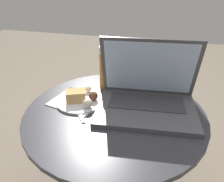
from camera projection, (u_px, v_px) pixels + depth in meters
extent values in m
cylinder|color=#9E9EA3|center=(114.00, 161.00, 0.97)|extent=(0.06, 0.06, 0.50)
cylinder|color=#2D2D33|center=(115.00, 113.00, 0.85)|extent=(0.69, 0.69, 0.02)
cube|color=white|center=(74.00, 103.00, 0.89)|extent=(0.21, 0.17, 0.00)
cube|color=#47474C|center=(146.00, 110.00, 0.83)|extent=(0.40, 0.30, 0.02)
cube|color=#333338|center=(146.00, 102.00, 0.86)|extent=(0.30, 0.15, 0.00)
cube|color=#47474C|center=(149.00, 68.00, 0.85)|extent=(0.38, 0.12, 0.25)
cube|color=silver|center=(149.00, 68.00, 0.85)|extent=(0.35, 0.10, 0.22)
cylinder|color=#C6701E|center=(106.00, 71.00, 0.98)|extent=(0.06, 0.06, 0.16)
cylinder|color=white|center=(106.00, 50.00, 0.93)|extent=(0.06, 0.06, 0.03)
cylinder|color=silver|center=(81.00, 101.00, 0.90)|extent=(0.20, 0.20, 0.01)
cube|color=tan|center=(76.00, 96.00, 0.88)|extent=(0.09, 0.08, 0.04)
sphere|color=#4C6B33|center=(71.00, 91.00, 0.93)|extent=(0.03, 0.03, 0.03)
sphere|color=beige|center=(88.00, 89.00, 0.95)|extent=(0.03, 0.03, 0.03)
sphere|color=brown|center=(93.00, 96.00, 0.89)|extent=(0.04, 0.04, 0.04)
sphere|color=beige|center=(88.00, 103.00, 0.84)|extent=(0.04, 0.04, 0.04)
cube|color=silver|center=(79.00, 113.00, 0.82)|extent=(0.09, 0.11, 0.00)
cube|color=silver|center=(72.00, 102.00, 0.90)|extent=(0.05, 0.06, 0.00)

